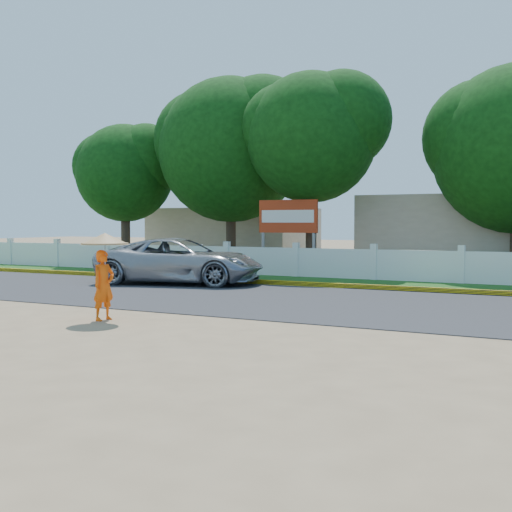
{
  "coord_description": "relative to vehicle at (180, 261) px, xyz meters",
  "views": [
    {
      "loc": [
        6.59,
        -10.91,
        2.06
      ],
      "look_at": [
        0.0,
        2.0,
        1.3
      ],
      "focal_mm": 45.0,
      "sensor_mm": 36.0,
      "label": 1
    }
  ],
  "objects": [
    {
      "name": "ground",
      "position": [
        5.38,
        -6.98,
        -0.77
      ],
      "size": [
        120.0,
        120.0,
        0.0
      ],
      "primitive_type": "plane",
      "color": "#9E8460",
      "rests_on": "ground"
    },
    {
      "name": "road",
      "position": [
        5.38,
        -2.48,
        -0.76
      ],
      "size": [
        60.0,
        7.0,
        0.02
      ],
      "primitive_type": "cube",
      "color": "#38383A",
      "rests_on": "ground"
    },
    {
      "name": "grass_verge",
      "position": [
        5.38,
        2.77,
        -0.75
      ],
      "size": [
        60.0,
        3.5,
        0.03
      ],
      "primitive_type": "cube",
      "color": "#2D601E",
      "rests_on": "ground"
    },
    {
      "name": "curb",
      "position": [
        5.38,
        1.07,
        -0.69
      ],
      "size": [
        40.0,
        0.18,
        0.16
      ],
      "primitive_type": "cube",
      "color": "yellow",
      "rests_on": "ground"
    },
    {
      "name": "fence",
      "position": [
        5.38,
        4.22,
        -0.22
      ],
      "size": [
        40.0,
        0.1,
        1.1
      ],
      "primitive_type": "cube",
      "color": "silver",
      "rests_on": "ground"
    },
    {
      "name": "building_near",
      "position": [
        8.38,
        11.02,
        0.83
      ],
      "size": [
        10.0,
        6.0,
        3.2
      ],
      "primitive_type": "cube",
      "color": "#B7AD99",
      "rests_on": "ground"
    },
    {
      "name": "building_far",
      "position": [
        -4.62,
        12.02,
        0.63
      ],
      "size": [
        8.0,
        5.0,
        2.8
      ],
      "primitive_type": "cube",
      "color": "#B7AD99",
      "rests_on": "ground"
    },
    {
      "name": "vehicle",
      "position": [
        0.0,
        0.0,
        0.0
      ],
      "size": [
        5.97,
        3.77,
        1.54
      ],
      "primitive_type": "imported",
      "rotation": [
        0.0,
        0.0,
        1.81
      ],
      "color": "#989A9F",
      "rests_on": "ground"
    },
    {
      "name": "monk_with_parasol",
      "position": [
        3.03,
        -7.39,
        0.43
      ],
      "size": [
        1.01,
        1.01,
        1.84
      ],
      "color": "#F4570C",
      "rests_on": "ground"
    },
    {
      "name": "billboard",
      "position": [
        1.55,
        5.32,
        1.37
      ],
      "size": [
        2.5,
        0.13,
        2.95
      ],
      "color": "gray",
      "rests_on": "ground"
    },
    {
      "name": "tree_row",
      "position": [
        8.01,
        7.28,
        4.34
      ],
      "size": [
        34.8,
        7.44,
        8.69
      ],
      "color": "#473828",
      "rests_on": "ground"
    }
  ]
}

